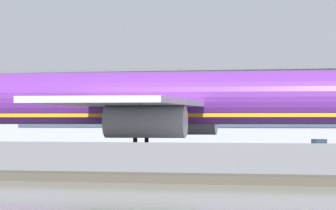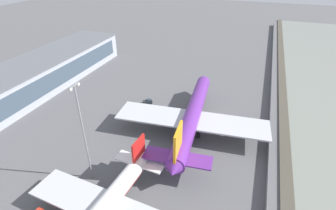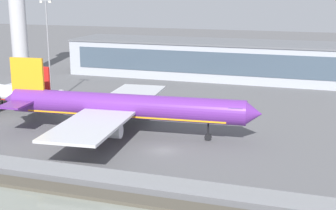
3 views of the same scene
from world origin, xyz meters
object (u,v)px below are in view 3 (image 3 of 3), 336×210
object	(u,v)px
baggage_tug	(201,111)
ops_van	(8,93)
cargo_jet_purple	(121,107)
apron_light_mast_apron_west	(48,47)

from	to	relation	value
baggage_tug	ops_van	world-z (taller)	ops_van
cargo_jet_purple	apron_light_mast_apron_west	size ratio (longest dim) A/B	2.06
cargo_jet_purple	apron_light_mast_apron_west	xyz separation A→B (m)	(-26.73, 17.83, 8.40)
baggage_tug	apron_light_mast_apron_west	distance (m)	39.98
cargo_jet_purple	baggage_tug	xyz separation A→B (m)	(10.99, 19.48, -4.75)
baggage_tug	apron_light_mast_apron_west	size ratio (longest dim) A/B	0.14
cargo_jet_purple	ops_van	distance (m)	45.35
ops_van	cargo_jet_purple	bearing A→B (deg)	-25.42
baggage_tug	ops_van	size ratio (longest dim) A/B	0.64
cargo_jet_purple	apron_light_mast_apron_west	world-z (taller)	apron_light_mast_apron_west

